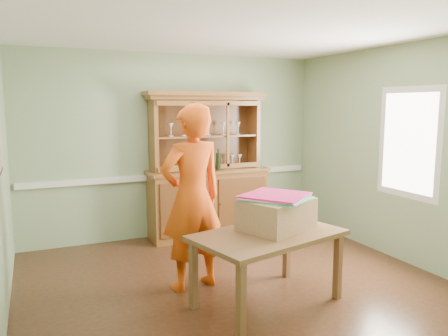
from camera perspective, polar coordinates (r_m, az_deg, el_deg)
name	(u,v)px	position (r m, az deg, el deg)	size (l,w,h in m)	color
floor	(231,281)	(5.05, 0.93, -14.52)	(4.50, 4.50, 0.00)	#4A2918
ceiling	(232,32)	(4.72, 1.01, 17.32)	(4.50, 4.50, 0.00)	white
wall_back	(175,146)	(6.56, -6.38, 2.89)	(4.50, 4.50, 0.00)	gray
wall_right	(390,152)	(6.00, 20.91, 1.90)	(4.00, 4.00, 0.00)	gray
wall_front	(358,197)	(3.03, 17.08, -3.63)	(4.50, 4.50, 0.00)	gray
chair_rail	(176,176)	(6.59, -6.25, -1.02)	(4.41, 0.05, 0.08)	silver
framed_map	(0,149)	(4.56, -27.19, 2.24)	(0.03, 0.60, 0.46)	black
window_panel	(408,143)	(5.76, 22.93, 3.06)	(0.03, 0.96, 1.36)	silver
china_hutch	(207,186)	(6.55, -2.20, -2.33)	(1.83, 0.60, 2.15)	brown
dining_table	(268,241)	(4.34, 5.76, -9.50)	(1.60, 1.19, 0.72)	brown
cardboard_box	(276,214)	(4.41, 6.86, -5.99)	(0.67, 0.53, 0.31)	tan
kite_stack	(277,196)	(4.38, 6.89, -3.70)	(0.80, 0.80, 0.04)	#3CCD59
person	(192,198)	(4.62, -4.20, -3.89)	(0.72, 0.47, 1.97)	#E14C0E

